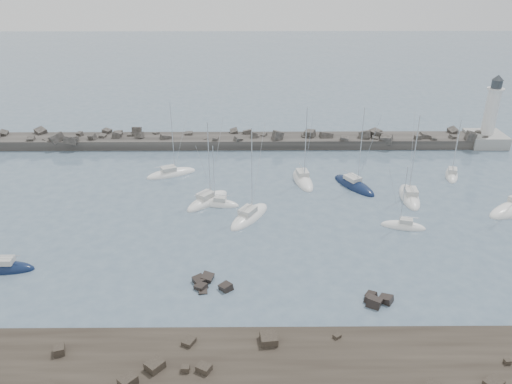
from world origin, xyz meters
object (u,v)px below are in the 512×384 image
sailboat_9 (409,197)px  sailboat_8 (403,226)px  sailboat_4 (218,204)px  sailboat_11 (452,175)px  sailboat_2 (208,201)px  sailboat_7 (354,186)px  lighthouse (487,130)px  sailboat_3 (171,174)px  sailboat_5 (303,181)px  sailboat_1 (4,269)px  sailboat_6 (249,217)px

sailboat_9 → sailboat_8: bearing=-110.8°
sailboat_9 → sailboat_4: bearing=-176.0°
sailboat_9 → sailboat_11: bearing=41.2°
sailboat_2 → sailboat_4: 1.96m
sailboat_2 → sailboat_7: 24.16m
lighthouse → sailboat_8: bearing=-127.4°
sailboat_3 → sailboat_4: sailboat_3 is taller
sailboat_5 → sailboat_7: sailboat_7 is taller
sailboat_3 → sailboat_8: sailboat_3 is taller
sailboat_1 → sailboat_5: 46.20m
sailboat_6 → sailboat_9: bearing=14.0°
sailboat_7 → sailboat_8: size_ratio=1.47×
sailboat_4 → sailboat_9: 29.73m
sailboat_1 → sailboat_7: (46.66, 23.48, -0.01)m
sailboat_4 → sailboat_9: bearing=4.0°
sailboat_4 → sailboat_9: (29.65, 2.09, 0.02)m
sailboat_11 → sailboat_4: bearing=-165.0°
sailboat_4 → sailboat_5: 16.08m
sailboat_4 → sailboat_7: bearing=16.5°
sailboat_3 → sailboat_9: (38.48, -9.42, 0.02)m
sailboat_2 → sailboat_3: 12.73m
sailboat_4 → sailboat_5: bearing=32.2°
sailboat_5 → sailboat_3: bearing=172.5°
sailboat_1 → sailboat_7: bearing=26.7°
sailboat_2 → sailboat_7: size_ratio=0.94×
sailboat_7 → sailboat_9: size_ratio=1.02×
sailboat_5 → sailboat_9: sailboat_9 is taller
sailboat_5 → sailboat_7: bearing=-14.4°
sailboat_6 → sailboat_8: sailboat_6 is taller
sailboat_3 → sailboat_7: (30.62, -5.04, 0.01)m
sailboat_4 → sailboat_6: sailboat_6 is taller
sailboat_5 → sailboat_7: size_ratio=0.96×
lighthouse → sailboat_4: 57.88m
sailboat_3 → sailboat_8: 39.62m
lighthouse → sailboat_6: bearing=-147.1°
lighthouse → sailboat_2: (-53.28, -25.20, -2.94)m
sailboat_6 → sailboat_8: size_ratio=1.46×
sailboat_1 → sailboat_9: 57.77m
sailboat_4 → sailboat_6: 6.26m
sailboat_2 → sailboat_7: bearing=13.2°
sailboat_3 → sailboat_7: 31.03m
sailboat_1 → sailboat_6: 32.27m
sailboat_8 → sailboat_6: bearing=172.2°
sailboat_7 → sailboat_11: (17.53, 4.10, 0.01)m
sailboat_3 → sailboat_11: bearing=-1.1°
sailboat_3 → sailboat_8: (35.01, -18.55, 0.00)m
sailboat_5 → sailboat_6: sailboat_6 is taller
lighthouse → sailboat_8: lighthouse is taller
lighthouse → sailboat_9: (-21.90, -24.05, -2.94)m
lighthouse → sailboat_3: size_ratio=1.07×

